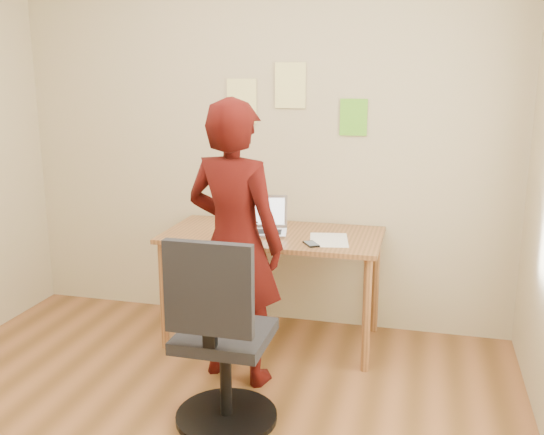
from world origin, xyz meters
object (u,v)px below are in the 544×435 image
(desk, at_px, (273,246))
(person, at_px, (235,243))
(laptop, at_px, (263,224))
(office_chair, at_px, (221,347))
(phone, at_px, (311,244))

(desk, height_order, person, person)
(laptop, distance_m, office_chair, 1.15)
(phone, relative_size, office_chair, 0.14)
(desk, xyz_separation_m, laptop, (-0.07, 0.02, 0.14))
(phone, relative_size, person, 0.09)
(phone, xyz_separation_m, person, (-0.38, -0.34, 0.07))
(laptop, xyz_separation_m, office_chair, (0.08, -1.09, -0.36))
(desk, distance_m, office_chair, 1.10)
(office_chair, xyz_separation_m, person, (-0.09, 0.53, 0.38))
(desk, height_order, phone, phone)
(desk, distance_m, laptop, 0.16)
(phone, distance_m, person, 0.51)
(person, bearing_deg, laptop, -77.82)
(desk, relative_size, laptop, 3.92)
(laptop, relative_size, person, 0.22)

